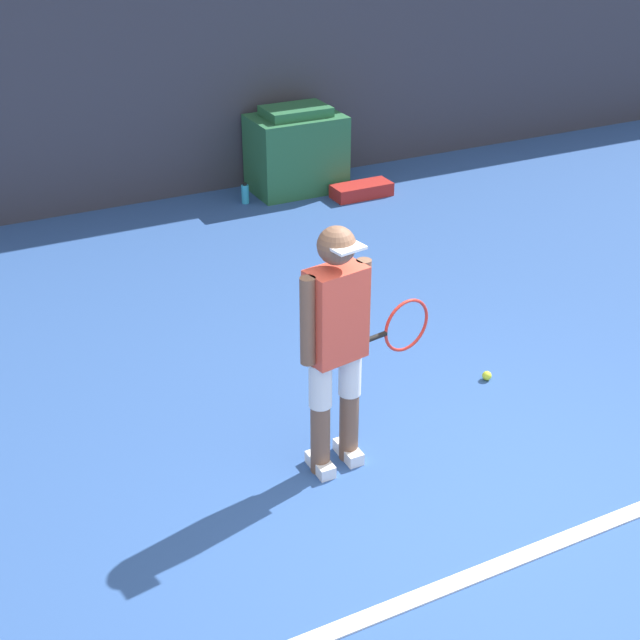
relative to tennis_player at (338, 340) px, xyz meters
name	(u,v)px	position (x,y,z in m)	size (l,w,h in m)	color
ground_plane	(485,522)	(0.50, -0.87, -0.88)	(24.00, 24.00, 0.00)	#2D5193
back_wall	(150,60)	(0.50, 5.03, 0.59)	(24.00, 0.10, 2.94)	#383842
court_baseline	(520,557)	(0.50, -1.20, -0.87)	(21.60, 0.10, 0.01)	white
tennis_player	(338,340)	(0.00, 0.00, 0.00)	(0.96, 0.31, 1.59)	brown
tennis_ball	(487,376)	(1.42, 0.37, -0.84)	(0.07, 0.07, 0.07)	#D1E533
covered_chair	(296,151)	(1.92, 4.60, -0.44)	(1.00, 0.66, 0.93)	#28663D
equipment_bag	(362,190)	(2.45, 4.07, -0.81)	(0.66, 0.28, 0.14)	#B2231E
water_bottle	(245,194)	(1.24, 4.46, -0.77)	(0.08, 0.08, 0.23)	#33ADD6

